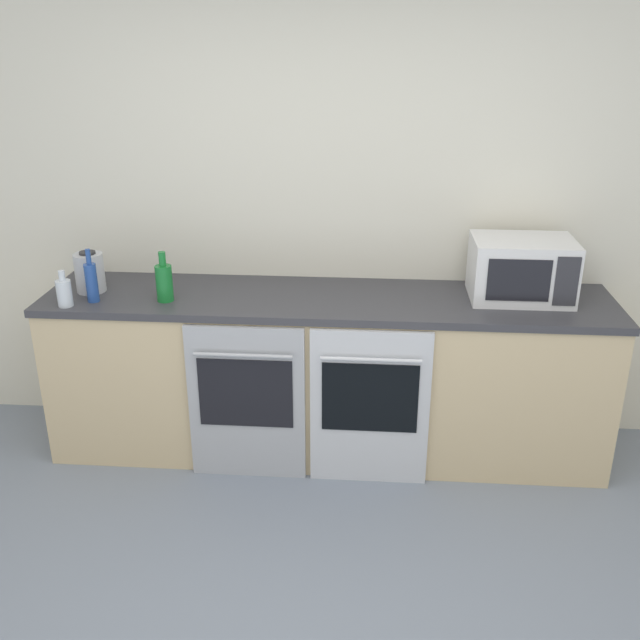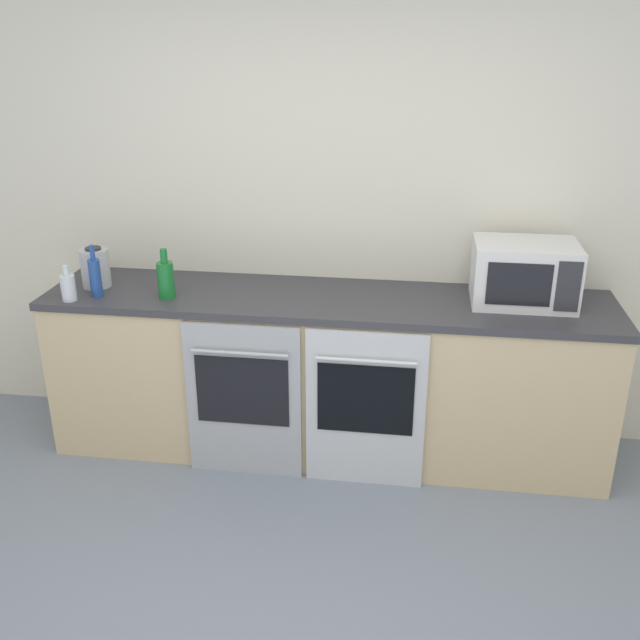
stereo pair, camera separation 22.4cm
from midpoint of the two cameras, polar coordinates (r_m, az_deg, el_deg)
The scene contains 9 objects.
wall_back at distance 3.98m, azimuth -0.70°, elevation 8.87°, with size 10.00×0.06×2.60m.
counter_back at distance 3.94m, azimuth -1.09°, elevation -4.32°, with size 3.01×0.65×0.91m.
oven_left at distance 3.72m, azimuth -7.64°, elevation -6.59°, with size 0.61×0.06×0.86m.
oven_right at distance 3.65m, azimuth 2.22°, elevation -7.02°, with size 0.61×0.06×0.86m.
microwave at distance 3.81m, azimuth 14.21°, elevation 3.96°, with size 0.52×0.37×0.32m.
bottle_clear at distance 3.87m, azimuth -21.37°, elevation 2.07°, with size 0.08×0.08×0.19m.
bottle_blue at distance 3.87m, azimuth -19.42°, elevation 2.93°, with size 0.06×0.06×0.28m.
bottle_green at distance 3.78m, azimuth -14.03°, elevation 2.97°, with size 0.09×0.09×0.26m.
kettle at distance 4.03m, azimuth -19.48°, elevation 3.60°, with size 0.15×0.15×0.22m.
Camera 1 is at (0.24, -1.84, 2.22)m, focal length 40.00 mm.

